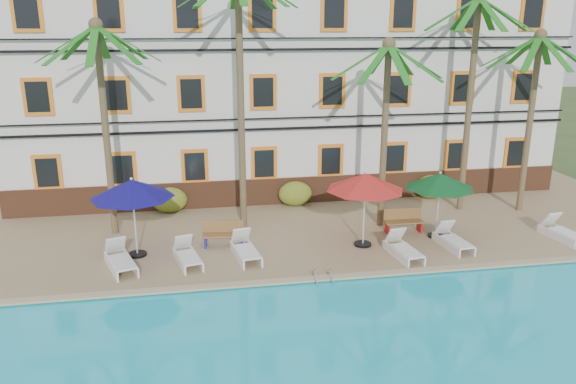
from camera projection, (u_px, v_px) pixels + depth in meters
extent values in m
plane|color=#384C23|center=(336.00, 273.00, 18.88)|extent=(100.00, 100.00, 0.00)
cube|color=tan|center=(306.00, 220.00, 23.56)|extent=(30.00, 12.00, 0.25)
cube|color=tan|center=(343.00, 276.00, 17.95)|extent=(30.00, 0.35, 0.06)
cube|color=silver|center=(286.00, 84.00, 26.78)|extent=(25.00, 6.00, 10.00)
cube|color=brown|center=(298.00, 190.00, 25.18)|extent=(25.00, 0.12, 1.20)
cube|color=orange|center=(48.00, 172.00, 23.10)|extent=(1.15, 0.10, 1.50)
cube|color=black|center=(47.00, 173.00, 23.05)|extent=(0.85, 0.04, 1.20)
cube|color=orange|center=(123.00, 169.00, 23.59)|extent=(1.15, 0.10, 1.50)
cube|color=black|center=(123.00, 170.00, 23.54)|extent=(0.85, 0.04, 1.20)
cube|color=orange|center=(195.00, 166.00, 24.07)|extent=(1.15, 0.10, 1.50)
cube|color=black|center=(195.00, 167.00, 24.03)|extent=(0.85, 0.04, 1.20)
cube|color=orange|center=(264.00, 163.00, 24.56)|extent=(1.15, 0.10, 1.50)
cube|color=black|center=(264.00, 164.00, 24.52)|extent=(0.85, 0.04, 1.20)
cube|color=orange|center=(331.00, 161.00, 25.05)|extent=(1.15, 0.10, 1.50)
cube|color=black|center=(331.00, 161.00, 25.01)|extent=(0.85, 0.04, 1.20)
cube|color=orange|center=(395.00, 158.00, 25.54)|extent=(1.15, 0.10, 1.50)
cube|color=black|center=(395.00, 158.00, 25.50)|extent=(0.85, 0.04, 1.20)
cube|color=orange|center=(456.00, 155.00, 26.03)|extent=(1.15, 0.10, 1.50)
cube|color=black|center=(457.00, 156.00, 25.98)|extent=(0.85, 0.04, 1.20)
cube|color=orange|center=(516.00, 153.00, 26.52)|extent=(1.15, 0.10, 1.50)
cube|color=black|center=(516.00, 153.00, 26.47)|extent=(0.85, 0.04, 1.20)
cube|color=orange|center=(38.00, 97.00, 22.20)|extent=(1.15, 0.10, 1.50)
cube|color=black|center=(37.00, 97.00, 22.15)|extent=(0.85, 0.04, 1.20)
cube|color=orange|center=(116.00, 95.00, 22.69)|extent=(1.15, 0.10, 1.50)
cube|color=black|center=(116.00, 95.00, 22.64)|extent=(0.85, 0.04, 1.20)
cube|color=orange|center=(191.00, 94.00, 23.17)|extent=(1.15, 0.10, 1.50)
cube|color=black|center=(191.00, 94.00, 23.13)|extent=(0.85, 0.04, 1.20)
cube|color=orange|center=(263.00, 92.00, 23.66)|extent=(1.15, 0.10, 1.50)
cube|color=black|center=(263.00, 92.00, 23.62)|extent=(0.85, 0.04, 1.20)
cube|color=orange|center=(332.00, 91.00, 24.15)|extent=(1.15, 0.10, 1.50)
cube|color=black|center=(332.00, 91.00, 24.11)|extent=(0.85, 0.04, 1.20)
cube|color=orange|center=(398.00, 89.00, 24.64)|extent=(1.15, 0.10, 1.50)
cube|color=black|center=(399.00, 89.00, 24.60)|extent=(0.85, 0.04, 1.20)
cube|color=orange|center=(462.00, 88.00, 25.13)|extent=(1.15, 0.10, 1.50)
cube|color=black|center=(463.00, 88.00, 25.08)|extent=(0.85, 0.04, 1.20)
cube|color=orange|center=(524.00, 87.00, 25.62)|extent=(1.15, 0.10, 1.50)
cube|color=black|center=(524.00, 87.00, 25.57)|extent=(0.85, 0.04, 1.20)
cube|color=orange|center=(27.00, 12.00, 21.27)|extent=(1.15, 0.10, 1.50)
cube|color=black|center=(26.00, 12.00, 21.22)|extent=(0.85, 0.04, 1.20)
cube|color=orange|center=(109.00, 12.00, 21.76)|extent=(1.15, 0.10, 1.50)
cube|color=black|center=(109.00, 12.00, 21.71)|extent=(0.85, 0.04, 1.20)
cube|color=orange|center=(187.00, 12.00, 22.25)|extent=(1.15, 0.10, 1.50)
cube|color=black|center=(187.00, 12.00, 22.20)|extent=(0.85, 0.04, 1.20)
cube|color=orange|center=(262.00, 13.00, 22.73)|extent=(1.15, 0.10, 1.50)
cube|color=black|center=(262.00, 13.00, 22.69)|extent=(0.85, 0.04, 1.20)
cube|color=orange|center=(334.00, 13.00, 23.22)|extent=(1.15, 0.10, 1.50)
cube|color=black|center=(334.00, 13.00, 23.18)|extent=(0.85, 0.04, 1.20)
cube|color=orange|center=(403.00, 13.00, 23.71)|extent=(1.15, 0.10, 1.50)
cube|color=black|center=(403.00, 13.00, 23.67)|extent=(0.85, 0.04, 1.20)
cube|color=orange|center=(469.00, 13.00, 24.20)|extent=(1.15, 0.10, 1.50)
cube|color=black|center=(469.00, 13.00, 24.16)|extent=(0.85, 0.04, 1.20)
cube|color=orange|center=(532.00, 13.00, 24.69)|extent=(1.15, 0.10, 1.50)
cube|color=black|center=(533.00, 13.00, 24.64)|extent=(0.85, 0.04, 1.20)
cube|color=black|center=(298.00, 128.00, 24.22)|extent=(25.00, 0.08, 0.10)
cube|color=black|center=(299.00, 118.00, 24.09)|extent=(25.00, 0.08, 0.06)
cube|color=black|center=(299.00, 49.00, 23.26)|extent=(25.00, 0.08, 0.10)
cube|color=black|center=(299.00, 38.00, 23.13)|extent=(25.00, 0.08, 0.06)
cylinder|color=brown|center=(106.00, 134.00, 20.64)|extent=(0.26, 0.26, 7.75)
sphere|color=brown|center=(96.00, 25.00, 19.51)|extent=(0.50, 0.50, 0.50)
cube|color=#196919|center=(102.00, 42.00, 20.71)|extent=(0.28, 2.17, 1.30)
cube|color=#196919|center=(79.00, 43.00, 20.29)|extent=(1.73, 1.73, 1.30)
cube|color=#196919|center=(65.00, 44.00, 19.52)|extent=(2.17, 0.28, 1.30)
cube|color=#196919|center=(71.00, 44.00, 18.86)|extent=(1.73, 1.73, 1.30)
cube|color=#196919|center=(93.00, 45.00, 18.68)|extent=(0.28, 2.17, 1.30)
cube|color=#196919|center=(117.00, 44.00, 19.11)|extent=(1.73, 1.73, 1.30)
cube|color=#196919|center=(129.00, 43.00, 19.87)|extent=(2.17, 0.28, 1.30)
cube|color=#196919|center=(122.00, 43.00, 20.54)|extent=(1.73, 1.73, 1.30)
cylinder|color=brown|center=(241.00, 106.00, 21.04)|extent=(0.26, 0.26, 9.60)
cylinder|color=brown|center=(384.00, 138.00, 21.61)|extent=(0.26, 0.26, 7.07)
sphere|color=brown|center=(389.00, 44.00, 20.58)|extent=(0.50, 0.50, 0.50)
cube|color=#196919|center=(379.00, 60.00, 21.78)|extent=(0.28, 2.17, 1.30)
cube|color=#196919|center=(362.00, 60.00, 21.36)|extent=(1.73, 1.73, 1.30)
cube|color=#196919|center=(360.00, 62.00, 20.59)|extent=(2.17, 0.28, 1.30)
cube|color=#196919|center=(375.00, 63.00, 19.93)|extent=(1.73, 1.73, 1.30)
cube|color=#196919|center=(398.00, 64.00, 19.75)|extent=(0.28, 2.17, 1.30)
cube|color=#196919|center=(415.00, 63.00, 20.17)|extent=(1.73, 1.73, 1.30)
cube|color=#196919|center=(416.00, 61.00, 20.94)|extent=(2.17, 0.28, 1.30)
cube|color=#196919|center=(400.00, 60.00, 21.61)|extent=(1.73, 1.73, 1.30)
cylinder|color=brown|center=(469.00, 109.00, 23.25)|extent=(0.26, 0.26, 8.78)
cube|color=#196919|center=(465.00, 14.00, 23.18)|extent=(0.28, 2.17, 1.30)
cube|color=#196919|center=(451.00, 14.00, 22.76)|extent=(1.73, 1.73, 1.30)
cube|color=#196919|center=(452.00, 14.00, 21.99)|extent=(2.17, 0.28, 1.30)
cube|color=#196919|center=(469.00, 14.00, 21.32)|extent=(1.73, 1.73, 1.30)
cube|color=#196919|center=(492.00, 14.00, 21.15)|extent=(0.28, 2.17, 1.30)
cube|color=#196919|center=(506.00, 14.00, 21.57)|extent=(1.73, 1.73, 1.30)
cube|color=#196919|center=(503.00, 14.00, 22.34)|extent=(2.17, 0.28, 1.30)
cube|color=#196919|center=(486.00, 14.00, 23.00)|extent=(1.73, 1.73, 1.30)
cylinder|color=brown|center=(529.00, 126.00, 23.34)|extent=(0.26, 0.26, 7.34)
sphere|color=brown|center=(541.00, 35.00, 22.27)|extent=(0.50, 0.50, 0.50)
cube|color=#196919|center=(523.00, 50.00, 23.47)|extent=(0.28, 2.17, 1.30)
cube|color=#196919|center=(511.00, 51.00, 23.05)|extent=(1.73, 1.73, 1.30)
cube|color=#196919|center=(514.00, 52.00, 22.28)|extent=(2.17, 0.28, 1.30)
cube|color=#196919|center=(532.00, 53.00, 21.62)|extent=(1.73, 1.73, 1.30)
cube|color=#196919|center=(555.00, 53.00, 21.44)|extent=(0.28, 2.17, 1.30)
cube|color=#196919|center=(568.00, 52.00, 21.86)|extent=(1.73, 1.73, 1.30)
cube|color=#196919|center=(563.00, 51.00, 22.63)|extent=(2.17, 0.28, 1.30)
cube|color=#196919|center=(545.00, 50.00, 23.30)|extent=(1.73, 1.73, 1.30)
ellipsoid|color=#1F5F1B|center=(170.00, 200.00, 23.95)|extent=(1.50, 0.90, 1.10)
ellipsoid|color=#1F5F1B|center=(295.00, 194.00, 24.84)|extent=(1.50, 0.90, 1.10)
ellipsoid|color=#1F5F1B|center=(431.00, 187.00, 25.88)|extent=(1.50, 0.90, 1.10)
cylinder|color=black|center=(138.00, 254.00, 19.63)|extent=(0.64, 0.64, 0.09)
cylinder|color=silver|center=(135.00, 219.00, 19.25)|extent=(0.06, 0.06, 2.73)
cone|color=#120C64|center=(132.00, 189.00, 18.94)|extent=(2.84, 2.84, 0.63)
sphere|color=silver|center=(131.00, 179.00, 18.84)|extent=(0.10, 0.10, 0.10)
cylinder|color=black|center=(363.00, 244.00, 20.53)|extent=(0.63, 0.63, 0.09)
cylinder|color=silver|center=(364.00, 210.00, 20.15)|extent=(0.06, 0.06, 2.71)
cone|color=red|center=(365.00, 182.00, 19.83)|extent=(2.82, 2.82, 0.62)
sphere|color=silver|center=(366.00, 172.00, 19.74)|extent=(0.10, 0.10, 0.10)
cylinder|color=black|center=(435.00, 236.00, 21.34)|extent=(0.58, 0.58, 0.08)
cylinder|color=silver|center=(438.00, 206.00, 20.99)|extent=(0.06, 0.06, 2.48)
cone|color=#0C471D|center=(440.00, 181.00, 20.71)|extent=(2.58, 2.58, 0.57)
sphere|color=silver|center=(441.00, 173.00, 20.62)|extent=(0.10, 0.10, 0.10)
cube|color=white|center=(122.00, 262.00, 18.26)|extent=(1.06, 1.53, 0.06)
cube|color=white|center=(115.00, 245.00, 19.00)|extent=(0.78, 0.70, 0.70)
cube|color=white|center=(111.00, 266.00, 18.39)|extent=(0.70, 1.91, 0.32)
cube|color=white|center=(131.00, 262.00, 18.69)|extent=(0.70, 1.91, 0.32)
cube|color=white|center=(189.00, 257.00, 18.69)|extent=(0.87, 1.39, 0.06)
cube|color=white|center=(183.00, 242.00, 19.41)|extent=(0.69, 0.60, 0.64)
cube|color=white|center=(179.00, 261.00, 18.84)|extent=(0.47, 1.79, 0.30)
cube|color=white|center=(196.00, 258.00, 19.07)|extent=(0.47, 1.79, 0.30)
cube|color=white|center=(248.00, 252.00, 19.11)|extent=(0.84, 1.45, 0.06)
cube|color=white|center=(241.00, 235.00, 19.90)|extent=(0.70, 0.60, 0.68)
cube|color=white|center=(237.00, 255.00, 19.31)|extent=(0.37, 1.93, 0.31)
cube|color=white|center=(254.00, 252.00, 19.50)|extent=(0.37, 1.93, 0.31)
cube|color=white|center=(407.00, 251.00, 19.21)|extent=(0.77, 1.39, 0.06)
cube|color=white|center=(395.00, 235.00, 19.98)|extent=(0.67, 0.56, 0.66)
cube|color=white|center=(396.00, 254.00, 19.41)|extent=(0.30, 1.88, 0.31)
cube|color=white|center=(411.00, 252.00, 19.58)|extent=(0.30, 1.88, 0.31)
cube|color=white|center=(457.00, 242.00, 20.01)|extent=(0.74, 1.37, 0.06)
cube|color=white|center=(444.00, 227.00, 20.78)|extent=(0.65, 0.54, 0.66)
cube|color=white|center=(446.00, 244.00, 20.21)|extent=(0.25, 1.87, 0.30)
cube|color=white|center=(461.00, 243.00, 20.37)|extent=(0.25, 1.87, 0.30)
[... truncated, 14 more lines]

